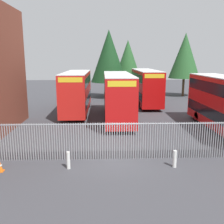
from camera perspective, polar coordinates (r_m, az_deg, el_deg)
The scene contains 11 objects.
ground_plane at distance 23.04m, azimuth -0.36°, elevation -2.85°, with size 100.00×100.00×0.00m, color #3D3D42.
palisade_fence at distance 15.03m, azimuth 0.30°, elevation -6.17°, with size 15.06×0.14×2.35m.
double_decker_bus_behind_fence_left at distance 28.32m, azimuth -7.82°, elevation 4.77°, with size 2.54×10.81×4.42m.
double_decker_bus_behind_fence_right at distance 24.53m, azimuth 1.27°, elevation 3.81°, with size 2.54×10.81×4.42m.
double_decker_bus_far_back at distance 33.42m, azimuth 7.51°, elevation 5.83°, with size 2.54×10.81×4.42m.
bollard_near_left at distance 14.17m, azimuth -9.68°, elevation -10.51°, with size 0.20×0.20×0.95m, color silver.
bollard_center_front at distance 14.56m, azimuth 13.76°, elevation -10.08°, with size 0.20×0.20×0.95m, color silver.
traffic_cone_by_gate at distance 14.92m, azimuth -23.60°, elevation -10.98°, with size 0.34×0.34×0.59m.
tree_tall_back at distance 43.03m, azimuth 3.53°, elevation 11.19°, with size 4.76×4.76×8.82m.
tree_short_side at distance 38.94m, azimuth -0.70°, elevation 12.29°, with size 5.34×5.34×10.00m.
tree_mid_row at distance 42.00m, azimuth 15.89°, elevation 11.91°, with size 4.79×4.79×9.68m.
Camera 1 is at (-0.66, -14.29, 5.80)m, focal length 41.18 mm.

